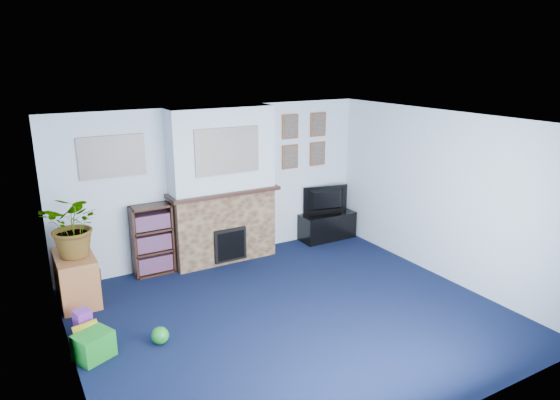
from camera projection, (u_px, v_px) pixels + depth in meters
floor at (292, 315)px, 6.21m from camera, size 5.00×4.50×0.01m
ceiling at (293, 122)px, 5.55m from camera, size 5.00×4.50×0.01m
wall_back at (218, 184)px, 7.76m from camera, size 5.00×0.04×2.40m
wall_front at (437, 303)px, 4.01m from camera, size 5.00×0.04×2.40m
wall_left at (65, 267)px, 4.69m from camera, size 0.04×4.50×2.40m
wall_right at (443, 196)px, 7.08m from camera, size 0.04×4.50×2.40m
chimney_breast at (223, 187)px, 7.59m from camera, size 1.72×0.50×2.40m
collage_main at (227, 151)px, 7.25m from camera, size 1.00×0.03×0.68m
collage_left at (112, 157)px, 6.84m from camera, size 0.90×0.03×0.58m
portrait_tl at (290, 127)px, 8.14m from camera, size 0.30×0.03×0.40m
portrait_tr at (318, 124)px, 8.40m from camera, size 0.30×0.03×0.40m
portrait_bl at (290, 157)px, 8.28m from camera, size 0.30×0.03×0.40m
portrait_br at (317, 154)px, 8.54m from camera, size 0.30×0.03×0.40m
tv_stand at (327, 226)px, 8.77m from camera, size 0.98×0.41×0.47m
television at (327, 200)px, 8.66m from camera, size 0.82×0.27×0.47m
bookshelf at (152, 241)px, 7.30m from camera, size 0.58×0.28×1.05m
sideboard at (76, 276)px, 6.49m from camera, size 0.46×0.83×0.65m
potted_plant at (75, 225)px, 6.27m from camera, size 0.98×0.96×0.83m
mantel_clock at (226, 186)px, 7.56m from camera, size 0.10×0.06×0.14m
mantel_candle at (239, 183)px, 7.66m from camera, size 0.05×0.05×0.15m
mantel_teddy at (186, 191)px, 7.26m from camera, size 0.14×0.14×0.14m
mantel_can at (268, 181)px, 7.91m from camera, size 0.06×0.06×0.12m
green_crate at (94, 346)px, 5.30m from camera, size 0.46×0.42×0.29m
toy_ball at (160, 336)px, 5.58m from camera, size 0.20×0.20×0.20m
toy_block at (83, 319)px, 5.92m from camera, size 0.22×0.22×0.21m
toy_tube at (86, 328)px, 5.78m from camera, size 0.30×0.13×0.17m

